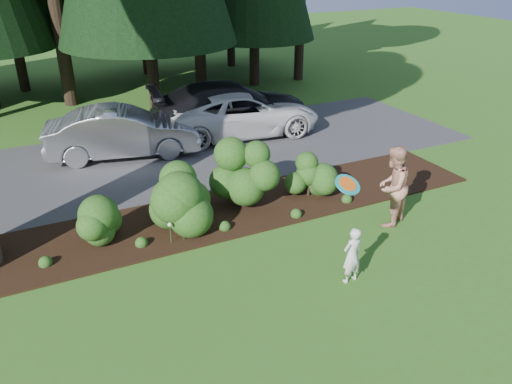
{
  "coord_description": "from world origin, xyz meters",
  "views": [
    {
      "loc": [
        -3.08,
        -6.95,
        5.93
      ],
      "look_at": [
        1.11,
        1.59,
        1.3
      ],
      "focal_mm": 35.0,
      "sensor_mm": 36.0,
      "label": 1
    }
  ],
  "objects_px": {
    "child": "(352,255)",
    "adult": "(392,186)",
    "car_white_suv": "(242,113)",
    "car_dark_suv": "(231,105)",
    "frisbee": "(348,184)",
    "car_silver_wagon": "(123,132)"
  },
  "relations": [
    {
      "from": "child",
      "to": "adult",
      "type": "distance_m",
      "value": 2.7
    },
    {
      "from": "car_white_suv",
      "to": "car_dark_suv",
      "type": "height_order",
      "value": "car_dark_suv"
    },
    {
      "from": "car_white_suv",
      "to": "child",
      "type": "bearing_deg",
      "value": 175.07
    },
    {
      "from": "car_white_suv",
      "to": "frisbee",
      "type": "height_order",
      "value": "frisbee"
    },
    {
      "from": "car_silver_wagon",
      "to": "adult",
      "type": "xyz_separation_m",
      "value": [
        4.67,
        -7.12,
        0.18
      ]
    },
    {
      "from": "car_dark_suv",
      "to": "frisbee",
      "type": "relative_size",
      "value": 11.79
    },
    {
      "from": "car_dark_suv",
      "to": "adult",
      "type": "relative_size",
      "value": 2.97
    },
    {
      "from": "child",
      "to": "car_white_suv",
      "type": "bearing_deg",
      "value": -108.39
    },
    {
      "from": "adult",
      "to": "frisbee",
      "type": "xyz_separation_m",
      "value": [
        -2.58,
        -1.67,
        1.29
      ]
    },
    {
      "from": "car_white_suv",
      "to": "adult",
      "type": "distance_m",
      "value": 7.37
    },
    {
      "from": "car_dark_suv",
      "to": "adult",
      "type": "xyz_separation_m",
      "value": [
        0.54,
        -8.16,
        0.11
      ]
    },
    {
      "from": "child",
      "to": "adult",
      "type": "relative_size",
      "value": 0.61
    },
    {
      "from": "child",
      "to": "adult",
      "type": "height_order",
      "value": "adult"
    },
    {
      "from": "car_silver_wagon",
      "to": "child",
      "type": "xyz_separation_m",
      "value": [
        2.47,
        -8.63,
        -0.2
      ]
    },
    {
      "from": "car_white_suv",
      "to": "car_dark_suv",
      "type": "relative_size",
      "value": 0.94
    },
    {
      "from": "car_silver_wagon",
      "to": "frisbee",
      "type": "bearing_deg",
      "value": -154.65
    },
    {
      "from": "car_silver_wagon",
      "to": "car_dark_suv",
      "type": "relative_size",
      "value": 0.81
    },
    {
      "from": "adult",
      "to": "frisbee",
      "type": "bearing_deg",
      "value": 6.31
    },
    {
      "from": "adult",
      "to": "car_white_suv",
      "type": "bearing_deg",
      "value": -113.12
    },
    {
      "from": "child",
      "to": "frisbee",
      "type": "xyz_separation_m",
      "value": [
        -0.38,
        -0.16,
        1.67
      ]
    },
    {
      "from": "child",
      "to": "frisbee",
      "type": "height_order",
      "value": "frisbee"
    },
    {
      "from": "car_white_suv",
      "to": "frisbee",
      "type": "xyz_separation_m",
      "value": [
        -2.13,
        -9.03,
        1.48
      ]
    }
  ]
}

